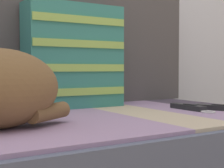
# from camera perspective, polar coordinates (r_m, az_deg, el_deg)

# --- Properties ---
(throw_pillow_striped) EXTENTS (0.38, 0.14, 0.39)m
(throw_pillow_striped) POSITION_cam_1_polar(r_m,az_deg,el_deg) (1.32, -6.39, 4.60)
(throw_pillow_striped) COLOR #337A70
(throw_pillow_striped) RESTS_ON couch
(game_remote_near) EXTENTS (0.05, 0.20, 0.02)m
(game_remote_near) POSITION_cam_1_polar(r_m,az_deg,el_deg) (1.27, 12.72, -3.81)
(game_remote_near) COLOR black
(game_remote_near) RESTS_ON couch
(game_remote_far) EXTENTS (0.12, 0.21, 0.02)m
(game_remote_far) POSITION_cam_1_polar(r_m,az_deg,el_deg) (1.28, 17.36, -3.80)
(game_remote_far) COLOR black
(game_remote_far) RESTS_ON couch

